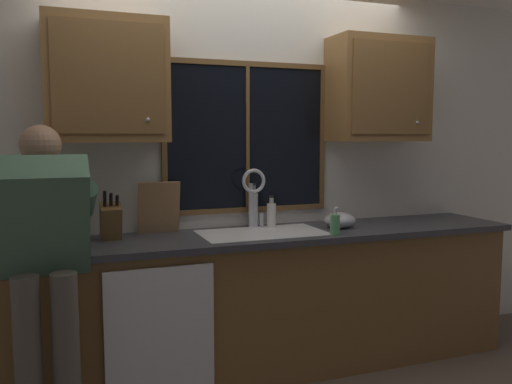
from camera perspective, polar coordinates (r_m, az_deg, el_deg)
back_wall at (r=3.67m, az=-2.08°, el=1.96°), size 5.93×0.12×2.55m
window_glass at (r=3.62m, az=-0.98°, el=5.86°), size 1.10×0.02×0.95m
window_frame_top at (r=3.64m, az=-0.94°, el=13.63°), size 1.17×0.02×0.04m
window_frame_bottom at (r=3.64m, az=-0.91°, el=-1.91°), size 1.17×0.02×0.04m
window_frame_left at (r=3.46m, az=-9.86°, el=5.76°), size 0.03×0.02×0.95m
window_frame_right at (r=3.84m, az=7.14°, el=5.82°), size 0.03×0.02×0.95m
window_mullion_center at (r=3.61m, az=-0.91°, el=5.86°), size 0.02×0.02×0.95m
lower_cabinet_run at (r=3.51m, az=-0.18°, el=-12.16°), size 3.53×0.58×0.88m
countertop at (r=3.38m, az=-0.07°, el=-4.82°), size 3.59×0.62×0.04m
dishwasher_front at (r=3.05m, az=-10.22°, el=-14.77°), size 0.60×0.02×0.74m
upper_cabinet_left at (r=3.28m, az=-15.78°, el=11.48°), size 0.69×0.36×0.72m
upper_cabinet_right at (r=3.90m, az=13.02°, el=10.65°), size 0.69×0.36×0.72m
sink at (r=3.42m, az=0.68°, el=-6.02°), size 0.80×0.46×0.21m
faucet at (r=3.53m, az=-0.25°, el=0.14°), size 0.18×0.09×0.40m
person_standing at (r=2.84m, az=-21.87°, el=-5.83°), size 0.53×0.67×1.60m
knife_block at (r=3.26m, az=-15.36°, el=-3.13°), size 0.12×0.18×0.32m
cutting_board at (r=3.41m, az=-10.39°, el=-1.66°), size 0.26×0.09×0.33m
mixing_bowl at (r=3.63m, az=9.00°, el=-3.03°), size 0.22×0.22×0.11m
soap_dispenser at (r=3.36m, az=8.50°, el=-3.42°), size 0.06×0.07×0.18m
bottle_green_glass at (r=3.61m, az=-0.26°, el=-1.83°), size 0.06×0.06×0.30m
bottle_tall_clear at (r=3.59m, az=1.67°, el=-2.43°), size 0.06×0.06×0.21m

